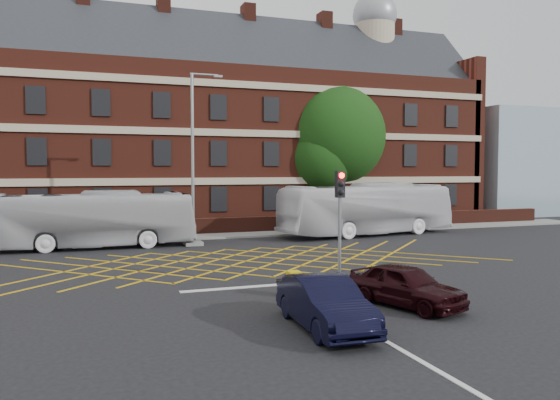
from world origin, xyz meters
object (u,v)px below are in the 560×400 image
object	(u,v)px
bus_right	(367,209)
utility_cabinet	(294,284)
car_maroon	(406,285)
car_navy	(325,303)
deciduous_tree	(333,143)
traffic_light_near	(340,241)
street_lamp	(194,185)
bus_left	(90,220)

from	to	relation	value
bus_right	utility_cabinet	size ratio (longest dim) A/B	14.13
bus_right	car_maroon	world-z (taller)	bus_right
car_navy	deciduous_tree	size ratio (longest dim) A/B	0.38
car_navy	bus_right	bearing A→B (deg)	60.14
bus_right	traffic_light_near	size ratio (longest dim) A/B	2.89
bus_right	car_maroon	size ratio (longest dim) A/B	3.12
bus_right	traffic_light_near	xyz separation A→B (m)	(-8.92, -14.25, 0.05)
car_navy	street_lamp	bearing A→B (deg)	92.60
street_lamp	utility_cabinet	world-z (taller)	street_lamp
bus_right	traffic_light_near	distance (m)	16.81
car_navy	deciduous_tree	xyz separation A→B (m)	(12.86, 26.90, 5.78)
bus_left	street_lamp	world-z (taller)	street_lamp
car_maroon	utility_cabinet	bearing A→B (deg)	121.38
deciduous_tree	street_lamp	xyz separation A→B (m)	(-13.11, -9.32, -3.04)
car_navy	traffic_light_near	world-z (taller)	traffic_light_near
car_navy	utility_cabinet	xyz separation A→B (m)	(0.56, 3.79, -0.27)
bus_right	car_navy	xyz separation A→B (m)	(-11.46, -18.60, -1.01)
deciduous_tree	utility_cabinet	distance (m)	26.87
bus_left	utility_cabinet	bearing A→B (deg)	-154.93
traffic_light_near	street_lamp	world-z (taller)	street_lamp
bus_left	car_maroon	distance (m)	19.37
car_navy	street_lamp	xyz separation A→B (m)	(-0.25, 17.58, 2.74)
bus_left	utility_cabinet	distance (m)	15.95
bus_left	car_navy	xyz separation A→B (m)	(5.88, -18.34, -0.88)
street_lamp	utility_cabinet	size ratio (longest dim) A/B	11.21
bus_left	bus_right	bearing A→B (deg)	-87.95
street_lamp	traffic_light_near	bearing A→B (deg)	-78.08
car_maroon	traffic_light_near	bearing A→B (deg)	88.10
car_navy	car_maroon	size ratio (longest dim) A/B	1.08
bus_left	traffic_light_near	world-z (taller)	traffic_light_near
bus_right	car_navy	world-z (taller)	bus_right
car_navy	car_maroon	bearing A→B (deg)	23.63
car_maroon	car_navy	bearing A→B (deg)	-176.62
car_navy	bus_left	bearing A→B (deg)	109.56
car_navy	street_lamp	world-z (taller)	street_lamp
bus_right	car_maroon	bearing A→B (deg)	147.28
car_navy	car_maroon	xyz separation A→B (m)	(3.43, 1.37, -0.03)
bus_left	bus_right	world-z (taller)	bus_right
bus_left	street_lamp	distance (m)	5.98
bus_left	car_navy	bearing A→B (deg)	-161.03
deciduous_tree	utility_cabinet	world-z (taller)	deciduous_tree
utility_cabinet	traffic_light_near	bearing A→B (deg)	15.64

